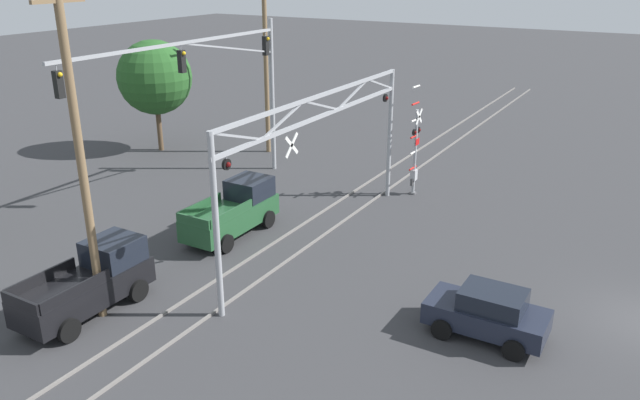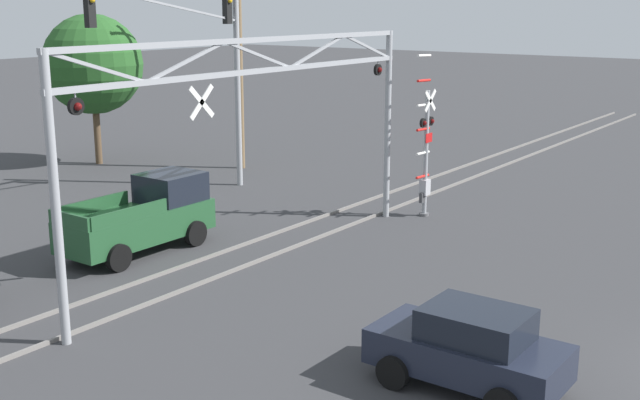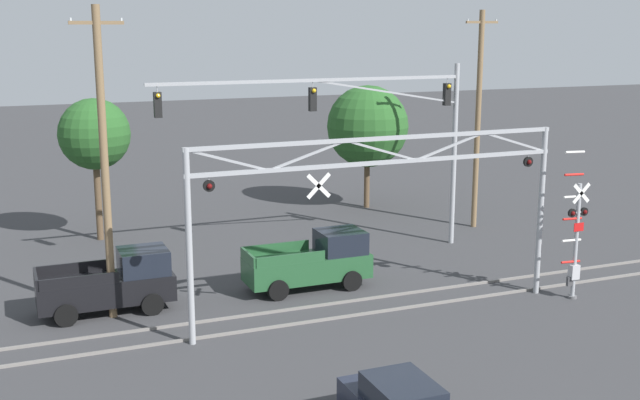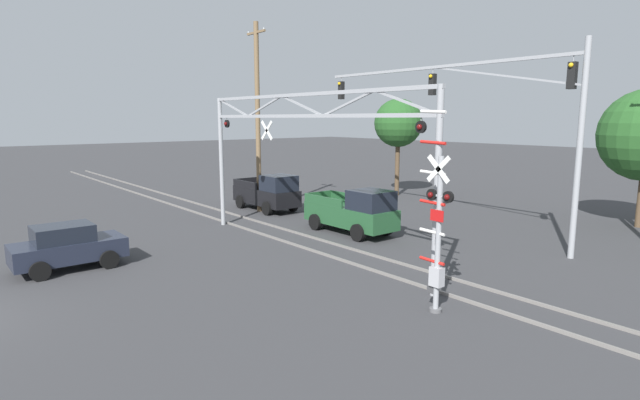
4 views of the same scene
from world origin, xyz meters
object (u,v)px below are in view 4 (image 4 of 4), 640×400
at_px(traffic_signal_span, 495,106).
at_px(utility_pole_left, 258,117).
at_px(crossing_signal_mast, 437,236).
at_px(background_tree_far_left_verge, 398,123).
at_px(sedan_waiting, 67,247).
at_px(crossing_gantry, 301,139).
at_px(pickup_truck_lead, 354,212).
at_px(pickup_truck_following, 268,193).

distance_m(traffic_signal_span, utility_pole_left, 13.43).
distance_m(crossing_signal_mast, background_tree_far_left_verge, 22.34).
relative_size(crossing_signal_mast, sedan_waiting, 1.51).
xyz_separation_m(crossing_gantry, utility_pole_left, (-8.87, 3.55, 0.92)).
xyz_separation_m(traffic_signal_span, utility_pole_left, (-12.78, -4.10, -0.44)).
relative_size(crossing_signal_mast, traffic_signal_span, 0.40).
distance_m(traffic_signal_span, sedan_waiting, 18.24).
bearing_deg(utility_pole_left, traffic_signal_span, 17.81).
bearing_deg(crossing_gantry, sedan_waiting, -112.92).
xyz_separation_m(pickup_truck_lead, pickup_truck_following, (-7.76, 0.23, -0.00)).
bearing_deg(pickup_truck_following, traffic_signal_span, 15.66).
xyz_separation_m(pickup_truck_following, background_tree_far_left_verge, (0.81, 10.54, 4.09)).
xyz_separation_m(crossing_signal_mast, background_tree_far_left_verge, (-15.62, 15.70, 2.93)).
relative_size(sedan_waiting, utility_pole_left, 0.35).
bearing_deg(pickup_truck_lead, sedan_waiting, -101.69).
relative_size(crossing_signal_mast, utility_pole_left, 0.53).
xyz_separation_m(utility_pole_left, background_tree_far_left_verge, (0.95, 11.10, -0.46)).
height_order(utility_pole_left, background_tree_far_left_verge, utility_pole_left).
height_order(pickup_truck_lead, pickup_truck_following, same).
bearing_deg(utility_pole_left, crossing_signal_mast, -15.53).
bearing_deg(utility_pole_left, sedan_waiting, -65.32).
height_order(pickup_truck_following, utility_pole_left, utility_pole_left).
relative_size(crossing_gantry, sedan_waiting, 3.64).
relative_size(pickup_truck_lead, background_tree_far_left_verge, 0.72).
relative_size(sedan_waiting, background_tree_far_left_verge, 0.55).
height_order(crossing_gantry, background_tree_far_left_verge, background_tree_far_left_verge).
xyz_separation_m(traffic_signal_span, pickup_truck_following, (-12.64, -3.54, -4.99)).
distance_m(traffic_signal_span, pickup_truck_lead, 7.93).
bearing_deg(crossing_signal_mast, crossing_gantry, 172.20).
bearing_deg(pickup_truck_following, sedan_waiting, -66.86).
xyz_separation_m(crossing_gantry, traffic_signal_span, (3.91, 7.65, 1.35)).
height_order(traffic_signal_span, sedan_waiting, traffic_signal_span).
relative_size(pickup_truck_following, background_tree_far_left_verge, 0.70).
distance_m(pickup_truck_lead, background_tree_far_left_verge, 13.46).
xyz_separation_m(crossing_signal_mast, pickup_truck_lead, (-8.66, 4.94, -1.16)).
xyz_separation_m(crossing_gantry, crossing_signal_mast, (7.70, -1.05, -2.47)).
xyz_separation_m(pickup_truck_lead, utility_pole_left, (-7.90, -0.33, 4.55)).
distance_m(pickup_truck_following, utility_pole_left, 4.59).
height_order(traffic_signal_span, pickup_truck_lead, traffic_signal_span).
bearing_deg(sedan_waiting, pickup_truck_lead, 78.31).
bearing_deg(sedan_waiting, background_tree_far_left_verge, 101.03).
height_order(pickup_truck_following, sedan_waiting, pickup_truck_following).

